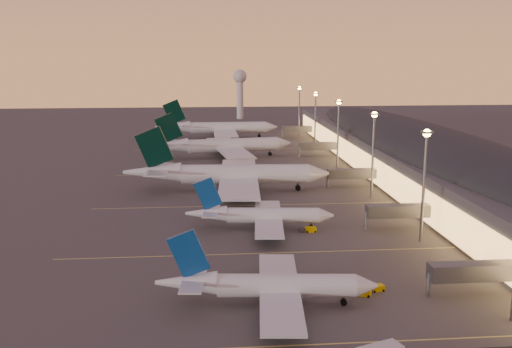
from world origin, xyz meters
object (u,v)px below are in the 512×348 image
Objects in this scene: airliner_wide_near at (227,174)px; baggage_tug_a at (361,292)px; radar_tower at (240,86)px; airliner_narrow_north at (260,216)px; airliner_wide_far at (217,128)px; airliner_wide_mid at (221,146)px; baggage_tug_b at (375,288)px; baggage_tug_c at (309,230)px; airliner_narrow_south at (267,286)px.

baggage_tug_a is (20.75, -81.39, -4.77)m from airliner_wide_near.
baggage_tug_a is (4.41, -288.13, -21.34)m from radar_tower.
airliner_wide_far is at bearing 97.74° from airliner_narrow_north.
airliner_narrow_north is at bearing -94.16° from airliner_wide_mid.
airliner_wide_near is 117.43m from airliner_wide_far.
baggage_tug_b is at bearing -88.52° from radar_tower.
airliner_wide_mid is 15.86× the size of baggage_tug_b.
radar_tower is 287.55m from baggage_tug_b.
radar_tower reaches higher than airliner_wide_mid.
baggage_tug_c is (-5.75, 35.86, 0.05)m from baggage_tug_b.
airliner_wide_mid is 58.09m from airliner_wide_far.
baggage_tug_a is at bearing -89.58° from airliner_wide_mid.
airliner_wide_near is 84.13m from baggage_tug_a.
airliner_wide_mid is at bearing 89.49° from baggage_tug_b.
baggage_tug_b is (20.13, 4.23, -3.01)m from airliner_narrow_south.
airliner_wide_near is at bearing -94.52° from radar_tower.
airliner_wide_far is at bearing 119.59° from baggage_tug_a.
baggage_tug_b is at bearing -88.30° from airliner_wide_mid.
airliner_narrow_south reaches higher than baggage_tug_a.
airliner_narrow_south reaches higher than baggage_tug_b.
radar_tower is (17.06, 89.31, 16.72)m from airliner_wide_far.
baggage_tug_c is (18.48, -103.40, -4.47)m from airliner_wide_mid.
airliner_wide_far reaches higher than airliner_wide_mid.
radar_tower is at bearing 75.32° from airliner_wide_mid.
airliner_wide_near reaches higher than airliner_narrow_south.
baggage_tug_b is (2.99, 1.47, -0.04)m from baggage_tug_a.
airliner_wide_far is at bearing 96.58° from baggage_tug_c.
airliner_narrow_north is 8.62× the size of baggage_tug_a.
baggage_tug_c is (18.71, -161.49, -4.61)m from airliner_wide_far.
airliner_wide_near is 16.77× the size of baggage_tug_b.
radar_tower reaches higher than baggage_tug_c.
baggage_tug_a is at bearing -72.43° from airliner_wide_near.
airliner_wide_near reaches higher than airliner_wide_far.
baggage_tug_a reaches higher than baggage_tug_b.
airliner_wide_near is at bearing 104.23° from airliner_narrow_north.
airliner_wide_near is at bearing -90.17° from airliner_wide_far.
airliner_wide_near is 1.03× the size of airliner_wide_far.
airliner_wide_far reaches higher than baggage_tug_a.
airliner_wide_mid is 142.39m from baggage_tug_a.
airliner_wide_mid is at bearing 93.74° from airliner_wide_near.
radar_tower reaches higher than airliner_narrow_south.
airliner_wide_mid is (-0.49, 59.33, -0.29)m from airliner_wide_near.
baggage_tug_a is at bearing -84.36° from airliner_wide_far.
airliner_wide_far is (-4.33, 201.58, 1.65)m from airliner_narrow_south.
baggage_tug_a is at bearing 14.31° from airliner_narrow_south.
airliner_narrow_north is 0.58× the size of airliner_wide_far.
airliner_wide_near reaches higher than baggage_tug_c.
airliner_wide_near is at bearing 97.62° from airliner_narrow_south.
airliner_wide_near reaches higher than airliner_wide_mid.
baggage_tug_c is at bearing -88.03° from airliner_wide_mid.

